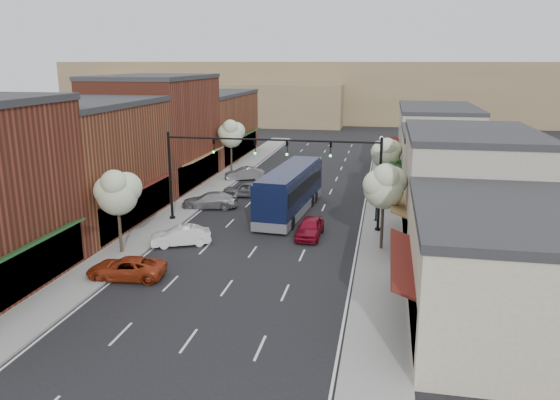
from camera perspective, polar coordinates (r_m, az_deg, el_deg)
The scene contains 29 objects.
ground at distance 34.34m, azimuth -3.69°, elevation -6.55°, with size 160.00×160.00×0.00m, color black.
sidewalk_left at distance 53.63m, azimuth -7.37°, elevation 1.13°, with size 2.80×73.00×0.15m, color gray.
sidewalk_right at distance 50.96m, azimuth 10.86°, elevation 0.28°, with size 2.80×73.00×0.15m, color gray.
curb_left at distance 53.21m, azimuth -5.94°, elevation 1.06°, with size 0.25×73.00×0.17m, color gray.
curb_right at distance 50.98m, azimuth 9.29°, elevation 0.36°, with size 0.25×73.00×0.17m, color gray.
bldg_left_midnear at distance 43.97m, azimuth -19.99°, elevation 3.56°, with size 10.14×14.10×9.40m.
bldg_left_midfar at distance 56.17m, azimuth -12.77°, elevation 7.01°, with size 10.14×14.10×10.90m.
bldg_left_far at distance 71.14m, azimuth -7.53°, elevation 7.71°, with size 10.14×18.10×8.40m.
bldg_right_near at distance 27.21m, azimuth 21.93°, elevation -6.76°, with size 9.14×12.10×5.90m.
bldg_right_midnear at distance 38.30m, azimuth 18.93°, elevation 1.01°, with size 9.14×12.10×7.90m.
bldg_right_midfar at distance 50.11m, azimuth 17.10°, elevation 3.29°, with size 9.14×12.10×6.40m.
bldg_right_far at distance 63.80m, azimuth 15.93°, elevation 6.08°, with size 9.14×16.10×7.40m.
hill_far at distance 121.44m, azimuth 7.28°, elevation 11.29°, with size 120.00×30.00×12.00m, color #7A6647.
hill_near at distance 114.26m, azimuth -5.99°, elevation 10.14°, with size 50.00×20.00×8.00m, color #7A6647.
signal_mast_right at distance 39.81m, azimuth 7.02°, elevation 3.22°, with size 8.22×0.46×7.00m.
signal_mast_left at distance 42.09m, azimuth -8.45°, elevation 3.78°, with size 8.22×0.46×7.00m.
tree_right_near at distance 35.79m, azimuth 10.88°, elevation 1.53°, with size 2.85×2.65×5.95m.
tree_right_far at distance 51.60m, azimuth 11.02°, elevation 4.89°, with size 2.85×2.65×5.43m.
tree_left_near at distance 35.99m, azimuth -16.64°, elevation 0.88°, with size 2.85×2.65×5.69m.
tree_left_far at distance 59.78m, azimuth -5.13°, elevation 6.96°, with size 2.85×2.65×6.13m.
lamp_post_near at distance 42.51m, azimuth 10.14°, elevation 1.58°, with size 0.44×0.44×4.44m.
lamp_post_far at distance 59.71m, azimuth 10.50°, elevation 5.22°, with size 0.44×0.44×4.44m.
coach_bus at distance 44.59m, azimuth 1.09°, elevation 1.04°, with size 3.70×12.57×3.79m.
red_hatchback at distance 38.93m, azimuth 3.14°, elevation -2.89°, with size 1.68×4.17×1.42m, color maroon.
parked_car_a at distance 32.90m, azimuth -15.77°, elevation -6.87°, with size 2.08×4.52×1.25m, color maroon.
parked_car_b at distance 37.80m, azimuth -10.33°, elevation -3.72°, with size 1.40×4.02×1.32m, color white.
parked_car_c at distance 46.82m, azimuth -7.33°, elevation -0.04°, with size 1.93×4.76×1.38m, color gray.
parked_car_d at distance 50.44m, azimuth -3.57°, elevation 1.14°, with size 1.72×4.27×1.46m, color #53555A.
parked_car_e at distance 57.67m, azimuth -3.72°, elevation 2.75°, with size 1.42×4.08×1.34m, color gray.
Camera 1 is at (8.30, -30.99, 12.23)m, focal length 35.00 mm.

